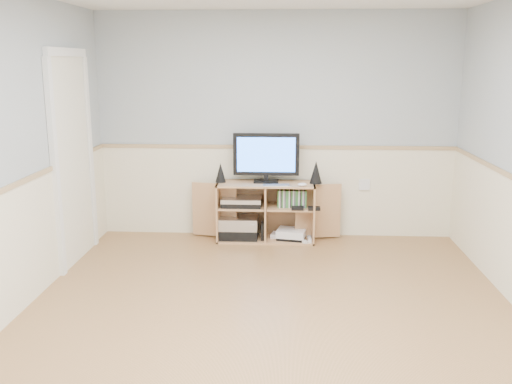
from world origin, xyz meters
The scene contains 11 objects.
room centered at (-0.06, 0.12, 1.22)m, with size 4.04×4.54×2.54m.
media_cabinet centered at (-0.11, 2.07, 0.33)m, with size 1.68×0.40×0.65m.
monitor centered at (-0.11, 2.07, 0.94)m, with size 0.72×0.18×0.54m.
speaker_left centered at (-0.61, 2.04, 0.76)m, with size 0.12×0.12×0.22m, color black.
speaker_right centered at (0.44, 2.04, 0.77)m, with size 0.13×0.13×0.25m, color black.
keyboard centered at (0.01, 1.88, 0.66)m, with size 0.28×0.11×0.01m, color silver.
mouse centered at (0.29, 1.88, 0.67)m, with size 0.10×0.06×0.04m, color white.
av_components centered at (-0.40, 2.02, 0.22)m, with size 0.52×0.33×0.47m.
game_consoles centered at (0.17, 2.01, 0.07)m, with size 0.46×0.31×0.11m.
game_cases centered at (0.18, 2.00, 0.48)m, with size 0.32×0.14×0.19m, color #3F8C3F.
wall_outlet centered at (1.00, 2.23, 0.60)m, with size 0.12×0.03×0.12m, color white.
Camera 1 is at (0.11, -4.11, 1.94)m, focal length 40.00 mm.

